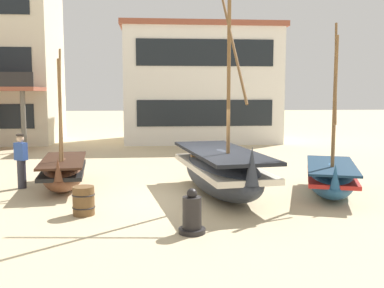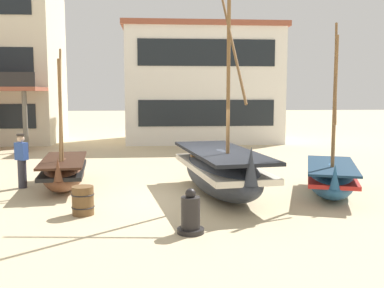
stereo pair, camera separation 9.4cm
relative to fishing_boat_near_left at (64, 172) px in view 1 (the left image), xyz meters
The scene contains 8 objects.
ground_plane 4.26m from the fishing_boat_near_left, 21.25° to the right, with size 120.00×120.00×0.00m, color #CCB78E.
fishing_boat_near_left is the anchor object (origin of this frame).
fishing_boat_centre_large 4.91m from the fishing_boat_near_left, 16.37° to the right, with size 2.42×5.30×6.91m.
fishing_boat_far_right 8.04m from the fishing_boat_near_left, 11.45° to the right, with size 2.41×3.82×4.90m.
fisherman_by_hull 1.33m from the fishing_boat_near_left, behind, with size 0.42×0.36×1.68m.
capstan_winch 5.96m from the fishing_boat_near_left, 53.44° to the right, with size 0.58×0.58×0.96m.
wooden_barrel 3.33m from the fishing_boat_near_left, 71.30° to the right, with size 0.56×0.56×0.70m.
harbor_building_main 14.82m from the fishing_boat_near_left, 66.90° to the left, with size 9.34×5.49×6.89m.
Camera 1 is at (-1.22, -12.41, 2.96)m, focal length 41.93 mm.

